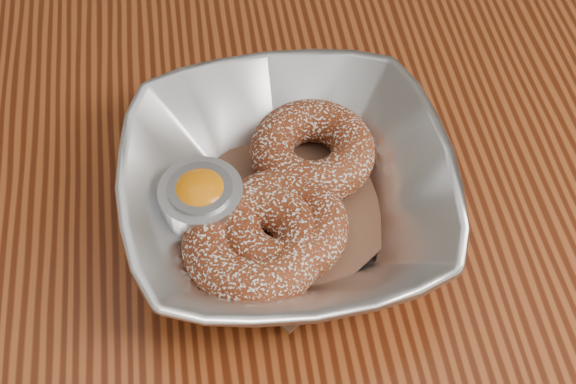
{
  "coord_description": "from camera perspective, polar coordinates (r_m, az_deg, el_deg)",
  "views": [
    {
      "loc": [
        -0.15,
        -0.38,
        1.24
      ],
      "look_at": [
        -0.09,
        -0.04,
        0.78
      ],
      "focal_mm": 50.0,
      "sensor_mm": 36.0,
      "label": 1
    }
  ],
  "objects": [
    {
      "name": "donut_back",
      "position": [
        0.61,
        1.74,
        2.93
      ],
      "size": [
        0.1,
        0.1,
        0.03
      ],
      "primitive_type": "torus",
      "rotation": [
        0.0,
        0.0,
        0.0
      ],
      "color": "maroon",
      "rests_on": "parchment"
    },
    {
      "name": "donut_front",
      "position": [
        0.57,
        -0.45,
        -2.44
      ],
      "size": [
        0.1,
        0.1,
        0.03
      ],
      "primitive_type": "torus",
      "rotation": [
        0.0,
        0.0,
        -0.06
      ],
      "color": "maroon",
      "rests_on": "parchment"
    },
    {
      "name": "ramekin",
      "position": [
        0.57,
        -6.13,
        -0.8
      ],
      "size": [
        0.06,
        0.06,
        0.05
      ],
      "color": "silver",
      "rests_on": "table"
    },
    {
      "name": "table",
      "position": [
        0.72,
        7.08,
        -3.06
      ],
      "size": [
        1.2,
        0.8,
        0.75
      ],
      "color": "#672C12",
      "rests_on": "ground_plane"
    },
    {
      "name": "donut_extra",
      "position": [
        0.56,
        -2.44,
        -3.71
      ],
      "size": [
        0.12,
        0.12,
        0.04
      ],
      "primitive_type": "torus",
      "rotation": [
        0.0,
        0.0,
        -0.19
      ],
      "color": "maroon",
      "rests_on": "parchment"
    },
    {
      "name": "serving_bowl",
      "position": [
        0.58,
        0.0,
        -0.04
      ],
      "size": [
        0.24,
        0.24,
        0.06
      ],
      "primitive_type": "imported",
      "color": "silver",
      "rests_on": "table"
    },
    {
      "name": "parchment",
      "position": [
        0.6,
        0.0,
        -1.21
      ],
      "size": [
        0.2,
        0.2,
        0.0
      ],
      "primitive_type": "cube",
      "rotation": [
        0.0,
        0.0,
        0.65
      ],
      "color": "brown",
      "rests_on": "table"
    }
  ]
}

